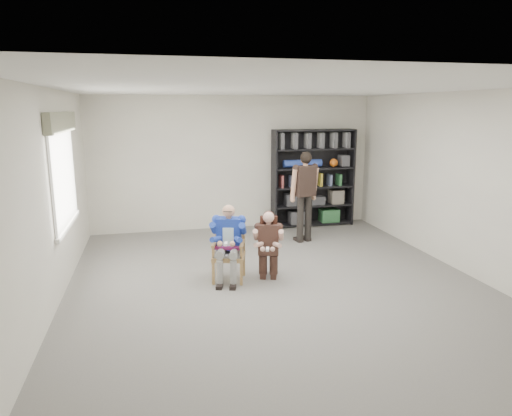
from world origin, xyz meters
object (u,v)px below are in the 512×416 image
object	(u,v)px
kneeling_woman	(268,246)
armchair	(229,252)
seated_man	(229,243)
standing_man	(305,198)
bookshelf	(313,178)

from	to	relation	value
kneeling_woman	armchair	bearing A→B (deg)	-174.91
seated_man	standing_man	distance (m)	2.46
seated_man	standing_man	size ratio (longest dim) A/B	0.67
armchair	bookshelf	bearing A→B (deg)	67.27
armchair	bookshelf	world-z (taller)	bookshelf
armchair	kneeling_woman	size ratio (longest dim) A/B	0.84
armchair	seated_man	xyz separation A→B (m)	(0.00, -0.00, 0.13)
kneeling_woman	standing_man	world-z (taller)	standing_man
kneeling_woman	standing_man	distance (m)	2.18
bookshelf	standing_man	bearing A→B (deg)	-116.73
seated_man	bookshelf	size ratio (longest dim) A/B	0.55
armchair	seated_man	bearing A→B (deg)	-73.22
seated_man	armchair	bearing A→B (deg)	106.78
seated_man	kneeling_woman	world-z (taller)	seated_man
bookshelf	seated_man	bearing A→B (deg)	-129.51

